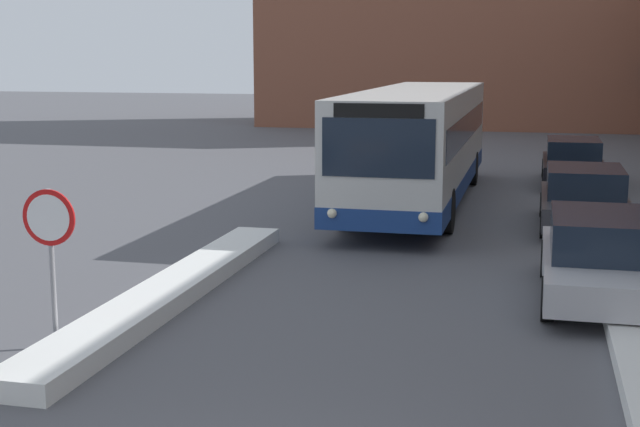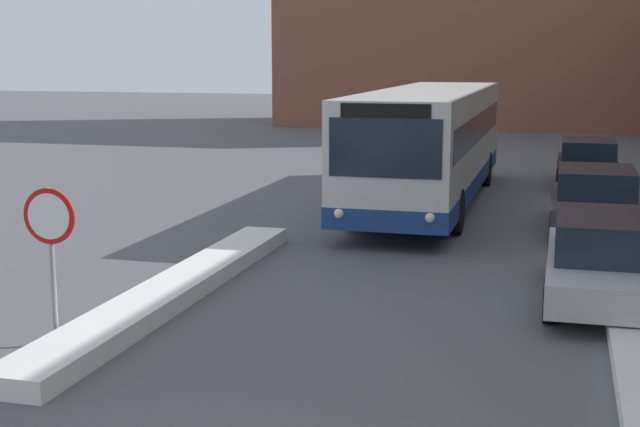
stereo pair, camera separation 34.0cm
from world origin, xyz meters
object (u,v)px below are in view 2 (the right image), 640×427
(parked_car_back, at_px, (588,162))
(city_bus, at_px, (430,142))
(parked_car_front, at_px, (608,259))
(stop_sign, at_px, (50,233))
(parked_car_middle, at_px, (595,199))

(parked_car_back, bearing_deg, city_bus, -131.27)
(parked_car_front, distance_m, parked_car_back, 13.45)
(parked_car_front, height_order, stop_sign, stop_sign)
(parked_car_middle, height_order, stop_sign, stop_sign)
(city_bus, relative_size, stop_sign, 5.77)
(parked_car_middle, xyz_separation_m, stop_sign, (-7.35, -10.48, 0.88))
(parked_car_middle, bearing_deg, stop_sign, -125.05)
(stop_sign, bearing_deg, parked_car_front, 30.17)
(parked_car_front, bearing_deg, parked_car_middle, 90.00)
(parked_car_front, distance_m, parked_car_middle, 6.20)
(city_bus, xyz_separation_m, parked_car_back, (4.13, 4.71, -0.95))
(city_bus, height_order, parked_car_middle, city_bus)
(stop_sign, bearing_deg, parked_car_middle, 54.95)
(parked_car_back, bearing_deg, stop_sign, -112.52)
(city_bus, relative_size, parked_car_front, 2.86)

